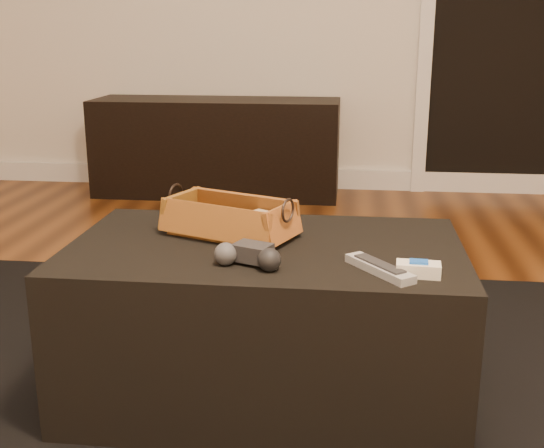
# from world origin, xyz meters

# --- Properties ---
(floor) EXTENTS (5.00, 5.50, 0.01)m
(floor) POSITION_xyz_m (0.00, 0.00, -0.01)
(floor) COLOR brown
(floor) RESTS_ON ground
(baseboard) EXTENTS (5.00, 0.04, 0.12)m
(baseboard) POSITION_xyz_m (0.00, 2.73, 0.06)
(baseboard) COLOR white
(baseboard) RESTS_ON floor
(doorway_opening) EXTENTS (0.82, 0.02, 2.00)m
(doorway_opening) POSITION_xyz_m (1.30, 2.73, 1.02)
(doorway_opening) COLOR black
(doorway_opening) RESTS_ON floor
(door_jamb_left) EXTENTS (0.08, 0.05, 2.05)m
(door_jamb_left) POSITION_xyz_m (0.85, 2.72, 1.02)
(door_jamb_left) COLOR white
(door_jamb_left) RESTS_ON floor
(media_cabinet) EXTENTS (1.44, 0.45, 0.57)m
(media_cabinet) POSITION_xyz_m (-0.36, 2.51, 0.28)
(media_cabinet) COLOR black
(media_cabinet) RESTS_ON floor
(area_rug) EXTENTS (2.60, 2.00, 0.01)m
(area_rug) POSITION_xyz_m (0.23, 0.15, 0.01)
(area_rug) COLOR black
(area_rug) RESTS_ON floor
(ottoman) EXTENTS (1.00, 0.60, 0.42)m
(ottoman) POSITION_xyz_m (0.23, 0.20, 0.22)
(ottoman) COLOR black
(ottoman) RESTS_ON area_rug
(tv_remote) EXTENTS (0.19, 0.09, 0.02)m
(tv_remote) POSITION_xyz_m (0.11, 0.26, 0.45)
(tv_remote) COLOR black
(tv_remote) RESTS_ON wicker_basket
(cloth_bundle) EXTENTS (0.12, 0.11, 0.05)m
(cloth_bundle) POSITION_xyz_m (0.22, 0.25, 0.47)
(cloth_bundle) COLOR tan
(cloth_bundle) RESTS_ON wicker_basket
(wicker_basket) EXTENTS (0.39, 0.30, 0.12)m
(wicker_basket) POSITION_xyz_m (0.13, 0.26, 0.47)
(wicker_basket) COLOR #A06524
(wicker_basket) RESTS_ON ottoman
(game_controller) EXTENTS (0.17, 0.12, 0.05)m
(game_controller) POSITION_xyz_m (0.22, 0.03, 0.46)
(game_controller) COLOR #272729
(game_controller) RESTS_ON ottoman
(silver_remote) EXTENTS (0.16, 0.18, 0.02)m
(silver_remote) POSITION_xyz_m (0.51, 0.02, 0.44)
(silver_remote) COLOR #B7BABF
(silver_remote) RESTS_ON ottoman
(cream_gadget) EXTENTS (0.10, 0.06, 0.04)m
(cream_gadget) POSITION_xyz_m (0.60, 0.01, 0.45)
(cream_gadget) COLOR white
(cream_gadget) RESTS_ON ottoman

